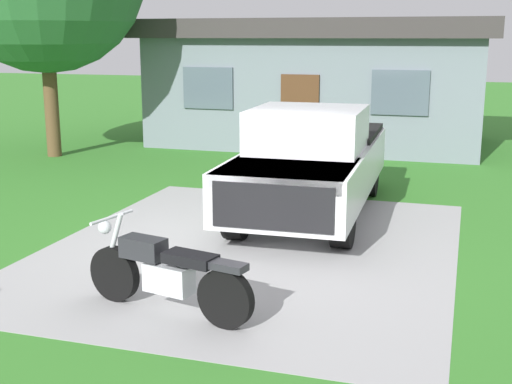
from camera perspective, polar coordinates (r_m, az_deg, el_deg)
name	(u,v)px	position (r m, az deg, el deg)	size (l,w,h in m)	color
ground_plane	(251,248)	(10.08, -0.41, -4.75)	(80.00, 80.00, 0.00)	#367D2A
driveway_pad	(251,248)	(10.08, -0.41, -4.73)	(5.85, 7.08, 0.01)	#A4A4A4
motorcycle	(166,273)	(7.73, -7.55, -6.75)	(2.18, 0.84, 1.09)	black
pickup_truck	(313,160)	(11.90, 4.76, 2.69)	(2.17, 5.69, 1.90)	black
neighbor_house	(321,81)	(20.08, 5.44, 9.26)	(9.60, 5.60, 3.50)	slate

